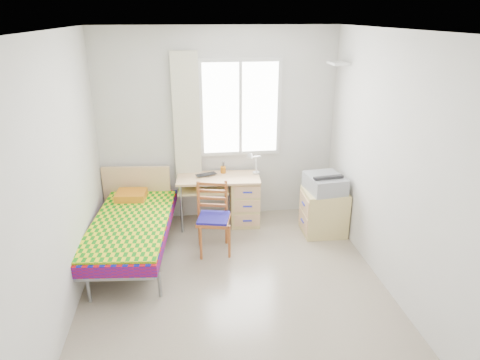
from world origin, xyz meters
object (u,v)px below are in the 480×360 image
object	(u,v)px
bed	(131,224)
desk	(240,197)
printer	(325,183)
cabinet	(324,212)
chair	(214,213)

from	to	relation	value
bed	desk	xyz separation A→B (m)	(1.39, 0.66, -0.02)
bed	printer	bearing A→B (deg)	11.10
desk	cabinet	bearing A→B (deg)	-18.43
chair	printer	bearing A→B (deg)	23.46
desk	cabinet	xyz separation A→B (m)	(1.06, -0.44, -0.08)
bed	printer	xyz separation A→B (m)	(2.44, 0.24, 0.30)
desk	chair	world-z (taller)	chair
cabinet	printer	bearing A→B (deg)	118.91
bed	printer	world-z (taller)	bed
bed	desk	size ratio (longest dim) A/B	1.74
bed	printer	distance (m)	2.47
chair	printer	world-z (taller)	chair
cabinet	printer	xyz separation A→B (m)	(-0.01, 0.01, 0.41)
desk	cabinet	size ratio (longest dim) A/B	1.91
bed	chair	xyz separation A→B (m)	(0.98, -0.03, 0.09)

